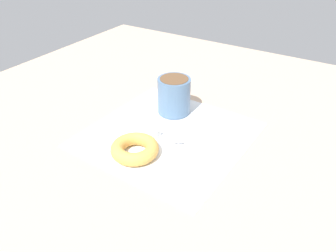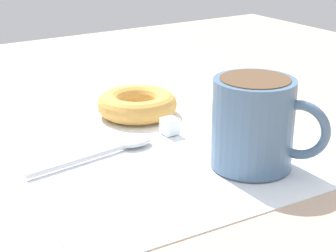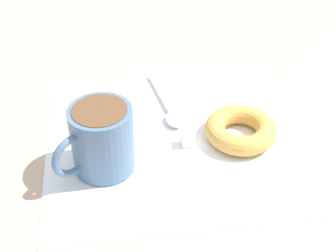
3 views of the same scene
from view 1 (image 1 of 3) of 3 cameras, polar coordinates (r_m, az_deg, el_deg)
ground_plane at (r=74.88cm, az=-0.41°, el=-1.07°), size 120.00×120.00×2.00cm
napkin at (r=72.16cm, az=-0.00°, el=-1.43°), size 34.37×34.37×0.30cm
coffee_cup at (r=78.18cm, az=1.04°, el=5.50°), size 10.23×8.33×8.81cm
donut at (r=65.57cm, az=-5.62°, el=-4.02°), size 9.69×9.69×2.71cm
spoon at (r=68.86cm, az=3.24°, el=-2.84°), size 3.29×14.57×0.90cm
sugar_cube at (r=70.91cm, az=-2.46°, el=-1.15°), size 1.75×1.75×1.75cm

